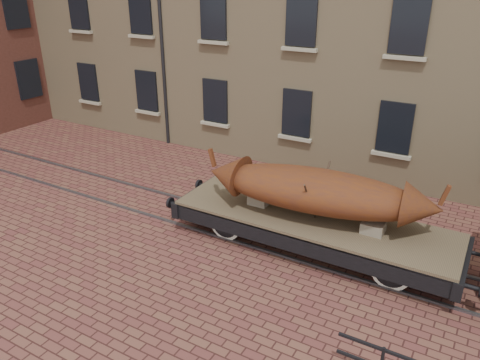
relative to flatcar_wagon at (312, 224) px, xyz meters
The scene contains 4 objects.
ground 0.81m from the flatcar_wagon, behind, with size 90.00×90.00×0.00m, color brown.
rail_track 0.78m from the flatcar_wagon, behind, with size 30.00×1.52×0.06m.
flatcar_wagon is the anchor object (origin of this frame).
iron_boat 0.98m from the flatcar_wagon, ahead, with size 6.12×2.25×1.49m.
Camera 1 is at (3.91, -10.32, 6.85)m, focal length 35.00 mm.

